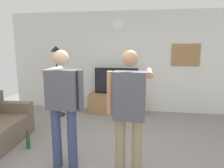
{
  "coord_description": "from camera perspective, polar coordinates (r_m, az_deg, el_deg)",
  "views": [
    {
      "loc": [
        0.57,
        -2.75,
        1.78
      ],
      "look_at": [
        -0.05,
        1.2,
        1.05
      ],
      "focal_mm": 33.34,
      "sensor_mm": 36.0,
      "label": 1
    }
  ],
  "objects": [
    {
      "name": "framed_picture",
      "position": [
        5.74,
        19.54,
        7.52
      ],
      "size": [
        0.71,
        0.04,
        0.57
      ],
      "primitive_type": "cube",
      "color": "#997047"
    },
    {
      "name": "person_standing_nearer_couch",
      "position": [
        2.78,
        4.76,
        -6.41
      ],
      "size": [
        0.6,
        0.78,
        1.73
      ],
      "color": "gray",
      "rests_on": "ground_plane"
    },
    {
      "name": "wall_clock",
      "position": [
        5.72,
        1.58,
        16.03
      ],
      "size": [
        0.3,
        0.03,
        0.3
      ],
      "primitive_type": "cylinder",
      "rotation": [
        1.57,
        0.0,
        0.0
      ],
      "color": "white"
    },
    {
      "name": "television",
      "position": [
        5.52,
        1.18,
        0.84
      ],
      "size": [
        1.15,
        0.07,
        0.68
      ],
      "color": "black",
      "rests_on": "tv_stand"
    },
    {
      "name": "beverage_bottle",
      "position": [
        4.06,
        -22.03,
        -14.29
      ],
      "size": [
        0.07,
        0.07,
        0.33
      ],
      "color": "#1E5923",
      "rests_on": "ground_plane"
    },
    {
      "name": "person_standing_nearer_lamp",
      "position": [
        3.04,
        -13.21,
        -4.99
      ],
      "size": [
        0.62,
        0.78,
        1.73
      ],
      "color": "#384266",
      "rests_on": "ground_plane"
    },
    {
      "name": "back_wall",
      "position": [
        5.75,
        3.21,
        6.04
      ],
      "size": [
        6.4,
        0.1,
        2.7
      ],
      "primitive_type": "cube",
      "color": "silver",
      "rests_on": "ground_plane"
    },
    {
      "name": "floor_lamp",
      "position": [
        5.42,
        -14.92,
        4.68
      ],
      "size": [
        0.32,
        0.32,
        1.79
      ],
      "color": "black",
      "rests_on": "ground_plane"
    },
    {
      "name": "ground_plane",
      "position": [
        3.33,
        -2.59,
        -22.02
      ],
      "size": [
        8.4,
        8.4,
        0.0
      ],
      "primitive_type": "plane",
      "color": "gray"
    },
    {
      "name": "tv_stand",
      "position": [
        5.61,
        1.09,
        -5.34
      ],
      "size": [
        1.44,
        0.53,
        0.53
      ],
      "color": "#997047",
      "rests_on": "ground_plane"
    }
  ]
}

